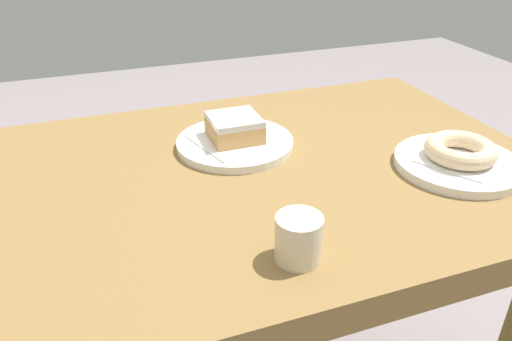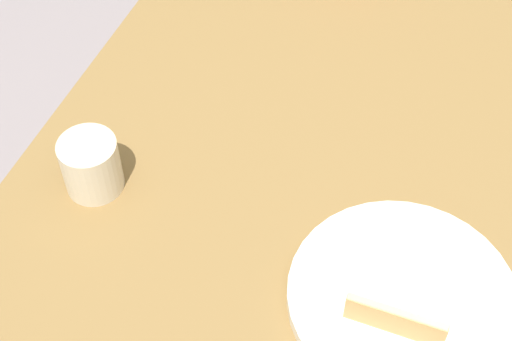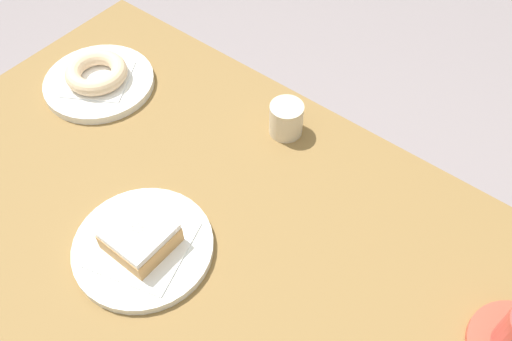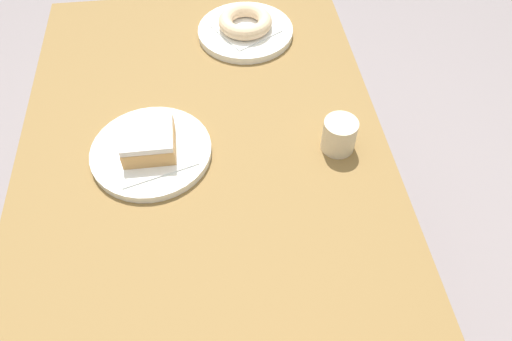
# 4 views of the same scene
# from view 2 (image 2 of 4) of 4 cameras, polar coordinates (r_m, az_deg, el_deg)

# --- Properties ---
(table) EXTENTS (1.24, 0.67, 0.72)m
(table) POSITION_cam_2_polar(r_m,az_deg,el_deg) (0.88, 5.72, -4.53)
(table) COLOR olive
(table) RESTS_ON ground_plane
(plate_glazed_square) EXTENTS (0.21, 0.21, 0.01)m
(plate_glazed_square) POSITION_cam_2_polar(r_m,az_deg,el_deg) (0.74, 10.68, -9.15)
(plate_glazed_square) COLOR white
(plate_glazed_square) RESTS_ON table
(napkin_glazed_square) EXTENTS (0.17, 0.17, 0.00)m
(napkin_glazed_square) POSITION_cam_2_polar(r_m,az_deg,el_deg) (0.73, 10.78, -8.80)
(napkin_glazed_square) COLOR white
(napkin_glazed_square) RESTS_ON plate_glazed_square
(donut_glazed_square) EXTENTS (0.09, 0.09, 0.04)m
(donut_glazed_square) POSITION_cam_2_polar(r_m,az_deg,el_deg) (0.71, 11.05, -7.86)
(donut_glazed_square) COLOR tan
(donut_glazed_square) RESTS_ON napkin_glazed_square
(sugar_jar) EXTENTS (0.06, 0.06, 0.06)m
(sugar_jar) POSITION_cam_2_polar(r_m,az_deg,el_deg) (0.81, -12.02, 0.38)
(sugar_jar) COLOR beige
(sugar_jar) RESTS_ON table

